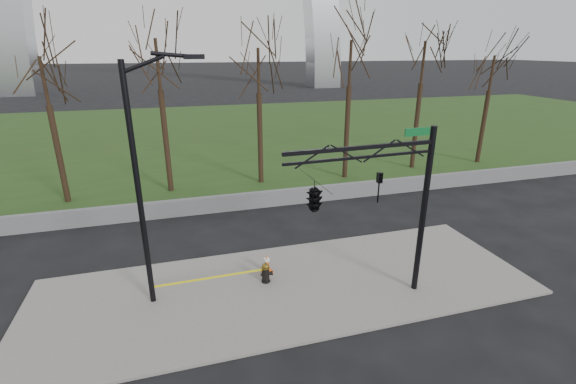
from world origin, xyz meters
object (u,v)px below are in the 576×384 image
object	(u,v)px
traffic_cone	(267,263)
street_light	(144,172)
fire_hydrant	(266,273)
traffic_signal_mast	(338,193)

from	to	relation	value
traffic_cone	street_light	size ratio (longest dim) A/B	0.09
street_light	fire_hydrant	bearing A→B (deg)	-0.97
traffic_signal_mast	traffic_cone	bearing A→B (deg)	118.56
fire_hydrant	traffic_signal_mast	size ratio (longest dim) A/B	0.13
fire_hydrant	street_light	distance (m)	5.67
traffic_cone	street_light	xyz separation A→B (m)	(-3.97, -0.73, 4.22)
fire_hydrant	traffic_signal_mast	bearing A→B (deg)	-41.76
street_light	traffic_signal_mast	bearing A→B (deg)	-21.35
fire_hydrant	traffic_cone	xyz separation A→B (m)	(0.19, 0.67, 0.00)
traffic_cone	traffic_signal_mast	world-z (taller)	traffic_signal_mast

